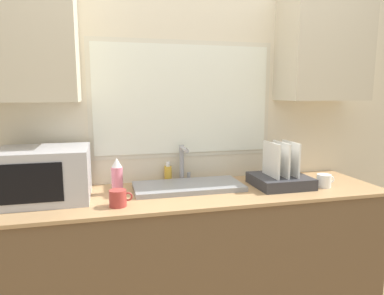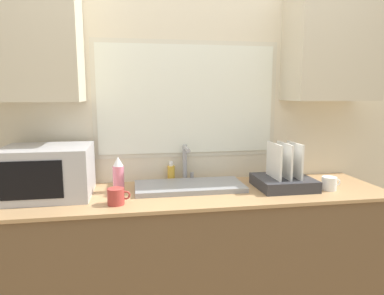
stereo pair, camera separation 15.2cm
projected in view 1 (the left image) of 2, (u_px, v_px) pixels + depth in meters
countertop at (195, 258)px, 2.18m from camera, size 2.38×0.64×0.88m
wall_back at (184, 104)px, 2.30m from camera, size 6.00×0.38×2.60m
sink_basin at (188, 186)px, 2.17m from camera, size 0.68×0.32×0.03m
faucet at (183, 160)px, 2.31m from camera, size 0.08×0.18×0.25m
microwave at (44, 174)px, 1.92m from camera, size 0.49×0.40×0.30m
dish_rack at (280, 177)px, 2.22m from camera, size 0.35×0.33×0.29m
spray_bottle at (117, 176)px, 2.05m from camera, size 0.07×0.07×0.22m
soap_bottle at (168, 173)px, 2.32m from camera, size 0.05×0.05×0.14m
mug_near_sink at (118, 198)px, 1.82m from camera, size 0.12×0.09×0.09m
mug_by_rack at (324, 181)px, 2.20m from camera, size 0.12×0.09×0.08m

